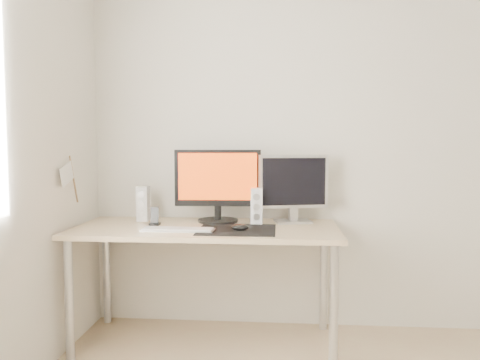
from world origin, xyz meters
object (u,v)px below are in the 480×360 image
object	(u,v)px
main_monitor	(218,183)
second_monitor	(293,185)
speaker_left	(143,204)
keyboard	(178,229)
speaker_right	(257,206)
phone_dock	(155,220)
mouse	(240,227)
desk	(206,239)

from	to	relation	value
main_monitor	second_monitor	bearing A→B (deg)	2.45
speaker_left	keyboard	size ratio (longest dim) A/B	0.54
speaker_right	phone_dock	xyz separation A→B (m)	(-0.63, -0.10, -0.08)
speaker_left	speaker_right	bearing A→B (deg)	-4.73
speaker_right	keyboard	xyz separation A→B (m)	(-0.44, -0.28, -0.11)
main_monitor	speaker_right	size ratio (longest dim) A/B	2.43
keyboard	phone_dock	distance (m)	0.26
second_monitor	phone_dock	xyz separation A→B (m)	(-0.86, -0.17, -0.21)
mouse	phone_dock	size ratio (longest dim) A/B	0.90
mouse	keyboard	bearing A→B (deg)	-176.20
second_monitor	phone_dock	size ratio (longest dim) A/B	3.94
mouse	speaker_left	size ratio (longest dim) A/B	0.45
desk	main_monitor	size ratio (longest dim) A/B	2.90
second_monitor	phone_dock	world-z (taller)	second_monitor
keyboard	desk	bearing A→B (deg)	46.46
mouse	speaker_right	world-z (taller)	speaker_right
mouse	main_monitor	distance (m)	0.42
speaker_left	keyboard	xyz separation A→B (m)	(0.30, -0.34, -0.11)
second_monitor	keyboard	xyz separation A→B (m)	(-0.67, -0.35, -0.23)
mouse	keyboard	distance (m)	0.36
second_monitor	speaker_left	world-z (taller)	second_monitor
second_monitor	speaker_right	xyz separation A→B (m)	(-0.23, -0.07, -0.13)
mouse	second_monitor	size ratio (longest dim) A/B	0.23
main_monitor	desk	bearing A→B (deg)	-105.67
phone_dock	speaker_left	bearing A→B (deg)	126.44
speaker_left	phone_dock	world-z (taller)	speaker_left
second_monitor	speaker_right	distance (m)	0.27
mouse	main_monitor	world-z (taller)	main_monitor
desk	keyboard	size ratio (longest dim) A/B	3.78
main_monitor	speaker_left	size ratio (longest dim) A/B	2.43
mouse	phone_dock	world-z (taller)	phone_dock
desk	speaker_left	xyz separation A→B (m)	(-0.44, 0.19, 0.19)
speaker_left	desk	bearing A→B (deg)	-23.12
mouse	desk	bearing A→B (deg)	150.03
main_monitor	speaker_left	distance (m)	0.51
second_monitor	speaker_right	size ratio (longest dim) A/B	1.97
second_monitor	speaker_left	bearing A→B (deg)	-179.55
mouse	speaker_left	xyz separation A→B (m)	(-0.66, 0.31, 0.09)
speaker_left	speaker_right	xyz separation A→B (m)	(0.75, -0.06, 0.00)
main_monitor	keyboard	distance (m)	0.45
keyboard	phone_dock	world-z (taller)	phone_dock
main_monitor	phone_dock	size ratio (longest dim) A/B	4.87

